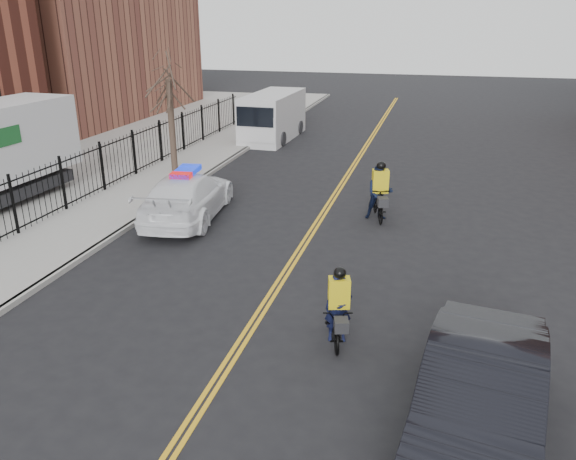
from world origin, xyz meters
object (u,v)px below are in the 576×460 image
(cyclist_far, at_px, (379,197))
(police_cruiser, at_px, (187,196))
(dark_sedan, at_px, (479,402))
(cyclist_near, at_px, (338,315))
(cargo_van, at_px, (272,117))

(cyclist_far, bearing_deg, police_cruiser, 178.86)
(dark_sedan, height_order, cyclist_near, dark_sedan)
(dark_sedan, bearing_deg, cyclist_far, 112.43)
(police_cruiser, relative_size, dark_sedan, 1.08)
(dark_sedan, relative_size, cyclist_far, 2.50)
(dark_sedan, distance_m, cargo_van, 25.14)
(cyclist_near, distance_m, cyclist_far, 8.14)
(cargo_van, bearing_deg, cyclist_near, -68.35)
(police_cruiser, height_order, cyclist_far, cyclist_far)
(dark_sedan, distance_m, cyclist_far, 11.15)
(cargo_van, height_order, cyclist_far, cargo_van)
(police_cruiser, distance_m, cyclist_near, 9.23)
(cyclist_near, bearing_deg, dark_sedan, -59.35)
(police_cruiser, relative_size, cargo_van, 0.92)
(dark_sedan, bearing_deg, police_cruiser, 143.21)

